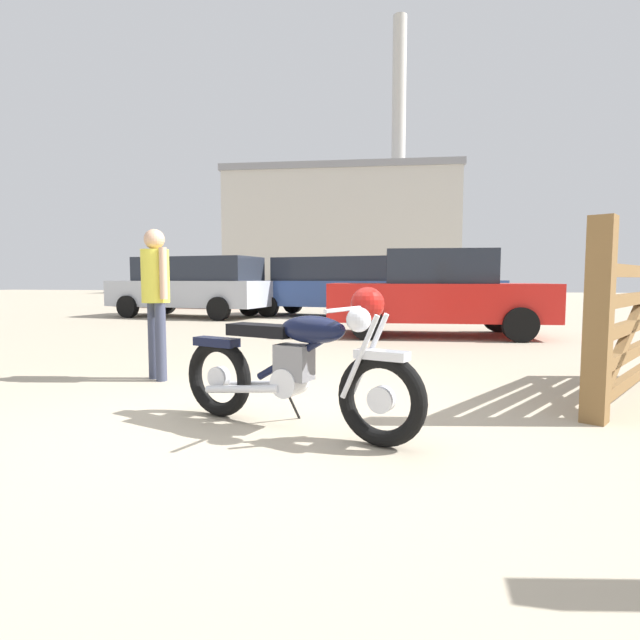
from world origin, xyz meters
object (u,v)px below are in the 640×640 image
Objects in this scene: bystander at (156,288)px; blue_hatchback_right at (437,293)px; white_estate_far at (195,286)px; pale_sedan_back at (330,285)px; red_hatchback_near at (439,284)px; timber_gate at (624,325)px; vintage_motorcycle at (300,365)px; silver_sedan_mid at (193,285)px.

bystander is 5.95m from blue_hatchback_right.
bystander is at bearing -56.41° from white_estate_far.
pale_sedan_back is 1.01× the size of red_hatchback_near.
red_hatchback_near is (3.44, 13.64, -0.08)m from bystander.
timber_gate is 5.29m from blue_hatchback_right.
vintage_motorcycle is 11.55m from silver_sedan_mid.
white_estate_far is at bearing -5.59° from red_hatchback_near.
blue_hatchback_right is 5.43m from pale_sedan_back.
vintage_motorcycle is at bearing -52.31° from white_estate_far.
blue_hatchback_right is at bearing 81.68° from red_hatchback_near.
bystander is 0.38× the size of blue_hatchback_right.
bystander is at bearing 121.60° from silver_sedan_mid.
silver_sedan_mid is at bearing 29.01° from red_hatchback_near.
pale_sedan_back reaches higher than bystander.
silver_sedan_mid is (-6.87, 3.50, 0.10)m from blue_hatchback_right.
timber_gate is 0.46× the size of silver_sedan_mid.
timber_gate is at bearing 47.99° from vintage_motorcycle.
pale_sedan_back is (3.88, 1.03, 0.00)m from silver_sedan_mid.
timber_gate is 0.46× the size of pale_sedan_back.
pale_sedan_back reaches higher than white_estate_far.
silver_sedan_mid reaches higher than blue_hatchback_right.
vintage_motorcycle is at bearing 127.77° from silver_sedan_mid.
bystander is 9.58m from pale_sedan_back.
blue_hatchback_right is at bearing 133.25° from pale_sedan_back.
bystander is at bearing 98.85° from pale_sedan_back.
vintage_motorcycle is 0.45× the size of white_estate_far.
pale_sedan_back is at bearing -146.15° from bystander.
vintage_motorcycle is 1.20× the size of bystander.
silver_sedan_mid is (-5.72, 10.02, 0.45)m from vintage_motorcycle.
bystander is at bearing 162.96° from vintage_motorcycle.
red_hatchback_near reaches higher than bystander.
pale_sedan_back is (-4.51, 9.60, 0.24)m from timber_gate.
red_hatchback_near is at bearing -136.49° from silver_sedan_mid.
white_estate_far reaches higher than bystander.
timber_gate is at bearing 102.01° from blue_hatchback_right.
silver_sedan_mid is 0.99× the size of pale_sedan_back.
white_estate_far is (-2.33, 4.96, -0.10)m from silver_sedan_mid.
silver_sedan_mid reaches higher than vintage_motorcycle.
blue_hatchback_right reaches higher than bystander.
red_hatchback_near is (1.44, 15.12, 0.45)m from vintage_motorcycle.
timber_gate is at bearing 124.56° from bystander.
silver_sedan_mid is at bearing -55.35° from white_estate_far.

